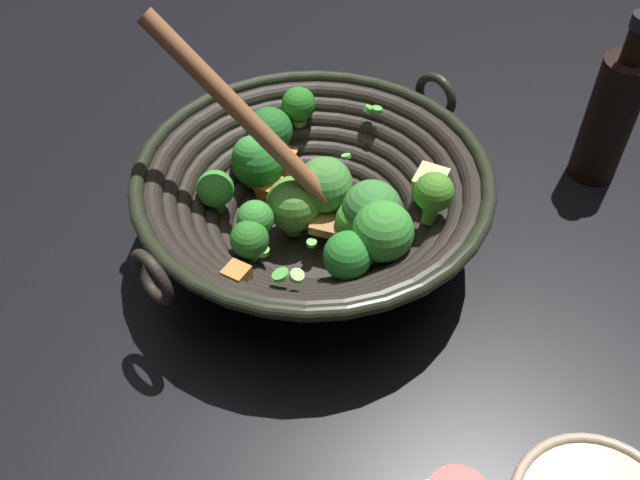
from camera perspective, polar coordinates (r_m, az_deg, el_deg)
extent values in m
plane|color=black|center=(0.74, -0.54, -0.27)|extent=(4.00, 4.00, 0.00)
cylinder|color=black|center=(0.73, -0.55, 0.00)|extent=(0.14, 0.14, 0.01)
torus|color=black|center=(0.72, -0.56, 0.86)|extent=(0.18, 0.18, 0.02)
torus|color=black|center=(0.72, -0.56, 1.46)|extent=(0.21, 0.21, 0.02)
torus|color=black|center=(0.71, -0.57, 2.08)|extent=(0.23, 0.23, 0.02)
torus|color=black|center=(0.70, -0.57, 2.71)|extent=(0.26, 0.26, 0.02)
torus|color=black|center=(0.69, -0.58, 3.35)|extent=(0.28, 0.28, 0.02)
torus|color=black|center=(0.69, -0.59, 4.00)|extent=(0.31, 0.31, 0.02)
torus|color=black|center=(0.68, -0.59, 4.67)|extent=(0.33, 0.33, 0.02)
torus|color=black|center=(0.67, -0.60, 5.35)|extent=(0.35, 0.35, 0.01)
torus|color=black|center=(0.78, 9.40, 11.50)|extent=(0.05, 0.02, 0.05)
torus|color=black|center=(0.60, -13.54, -2.98)|extent=(0.05, 0.02, 0.05)
cylinder|color=#87C254|center=(0.76, -4.90, 4.66)|extent=(0.02, 0.02, 0.01)
sphere|color=#257325|center=(0.74, -5.04, 6.42)|extent=(0.06, 0.06, 0.06)
cylinder|color=olive|center=(0.77, -4.04, 7.26)|extent=(0.02, 0.02, 0.02)
sphere|color=#216724|center=(0.76, -4.15, 8.89)|extent=(0.05, 0.05, 0.05)
cylinder|color=#8CB759|center=(0.78, -1.71, 9.63)|extent=(0.03, 0.02, 0.02)
sphere|color=#27771F|center=(0.77, -1.75, 11.02)|extent=(0.04, 0.04, 0.04)
cylinder|color=#6DB144|center=(0.71, 3.08, -0.10)|extent=(0.02, 0.02, 0.02)
sphere|color=#4EA42C|center=(0.69, 3.17, 1.56)|extent=(0.05, 0.05, 0.05)
cylinder|color=#6BA24D|center=(0.72, -8.33, 2.77)|extent=(0.02, 0.02, 0.02)
sphere|color=green|center=(0.70, -8.53, 4.14)|extent=(0.04, 0.04, 0.04)
cylinder|color=olive|center=(0.66, 2.20, -2.86)|extent=(0.03, 0.02, 0.02)
sphere|color=#267B28|center=(0.64, 2.27, -1.27)|extent=(0.05, 0.05, 0.05)
cylinder|color=#76B44D|center=(0.69, -5.16, 0.21)|extent=(0.02, 0.02, 0.02)
sphere|color=#378A31|center=(0.67, -5.30, 1.74)|extent=(0.04, 0.04, 0.04)
cylinder|color=#8AC351|center=(0.67, 9.00, 2.20)|extent=(0.01, 0.02, 0.02)
sphere|color=#468B27|center=(0.65, 9.26, 3.87)|extent=(0.04, 0.04, 0.04)
cylinder|color=#68974E|center=(0.75, -5.50, 5.45)|extent=(0.02, 0.02, 0.02)
sphere|color=#328734|center=(0.73, -5.64, 6.95)|extent=(0.04, 0.04, 0.04)
cylinder|color=#5FA23F|center=(0.67, 4.96, -1.32)|extent=(0.03, 0.03, 0.02)
sphere|color=green|center=(0.65, 5.15, 0.67)|extent=(0.06, 0.06, 0.06)
cylinder|color=#77AD47|center=(0.70, 4.09, 0.39)|extent=(0.04, 0.04, 0.03)
sphere|color=#3A7F37|center=(0.68, 4.24, 2.48)|extent=(0.06, 0.06, 0.06)
cylinder|color=#86BC47|center=(0.68, -5.61, -1.42)|extent=(0.02, 0.02, 0.02)
sphere|color=#2A7123|center=(0.66, -5.77, 0.06)|extent=(0.04, 0.04, 0.04)
cylinder|color=#699C36|center=(0.73, -2.07, 1.14)|extent=(0.02, 0.02, 0.02)
sphere|color=#589C3A|center=(0.70, -2.14, 2.97)|extent=(0.06, 0.06, 0.06)
cylinder|color=#5E9A43|center=(0.73, 0.17, 2.52)|extent=(0.04, 0.04, 0.02)
sphere|color=#438637|center=(0.70, 0.17, 4.60)|extent=(0.06, 0.06, 0.06)
cube|color=#C47C37|center=(0.61, -6.80, -3.01)|extent=(0.02, 0.02, 0.02)
cube|color=#CE8E48|center=(0.77, -3.19, 6.45)|extent=(0.04, 0.04, 0.04)
cube|color=orange|center=(0.74, -4.04, 4.16)|extent=(0.03, 0.03, 0.03)
cube|color=#BC781F|center=(0.75, -4.82, 5.15)|extent=(0.03, 0.03, 0.03)
cube|color=#DFB270|center=(0.70, 9.00, 4.47)|extent=(0.03, 0.04, 0.03)
cylinder|color=#56B247|center=(0.60, -3.22, -2.84)|extent=(0.02, 0.02, 0.01)
cylinder|color=#6BC651|center=(0.66, -4.75, -0.88)|extent=(0.02, 0.02, 0.01)
cylinder|color=#99D166|center=(0.77, 1.06, 5.87)|extent=(0.02, 0.02, 0.01)
cylinder|color=#6BC651|center=(0.75, 2.14, 6.83)|extent=(0.01, 0.01, 0.01)
cylinder|color=#56B247|center=(0.76, 4.65, 10.55)|extent=(0.01, 0.01, 0.01)
cylinder|color=#6BC651|center=(0.69, -0.68, -0.25)|extent=(0.01, 0.01, 0.00)
cylinder|color=#99D166|center=(0.59, -1.91, -2.93)|extent=(0.01, 0.01, 0.01)
cylinder|color=#56B247|center=(0.76, 4.06, 10.54)|extent=(0.02, 0.02, 0.01)
cube|color=#9E6B38|center=(0.70, 2.40, 1.53)|extent=(0.08, 0.07, 0.01)
cylinder|color=#9E613B|center=(0.66, -6.46, 10.29)|extent=(0.17, 0.07, 0.18)
cylinder|color=black|center=(0.84, 22.48, 8.98)|extent=(0.05, 0.05, 0.15)
cylinder|color=black|center=(0.79, 24.39, 14.27)|extent=(0.02, 0.02, 0.04)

